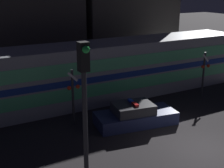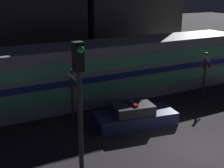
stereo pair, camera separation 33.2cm
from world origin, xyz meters
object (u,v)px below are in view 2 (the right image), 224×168
Objects in this scene: train at (93,72)px; traffic_light_corner at (80,105)px; police_car at (134,116)px; crossing_signal_near at (205,72)px.

train is 10.48m from traffic_light_corner.
train is at bearing 103.13° from police_car.
train reaches higher than crossing_signal_near.
crossing_signal_near is at bearing -24.14° from train.
train is 5.04× the size of police_car.
train reaches higher than police_car.
police_car is at bearing -85.88° from train.
train is 4.12× the size of traffic_light_corner.
traffic_light_corner is (-4.98, -4.63, 3.13)m from police_car.
crossing_signal_near is 0.54× the size of traffic_light_corner.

